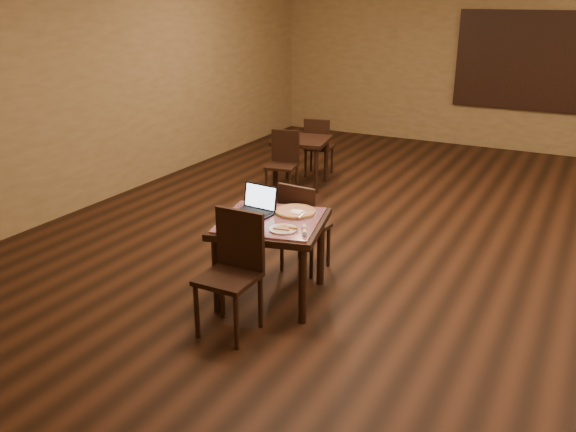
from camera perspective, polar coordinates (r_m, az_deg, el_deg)
The scene contains 17 objects.
ground at distance 7.00m, azimuth 10.46°, elevation -2.27°, with size 10.00×10.00×0.00m, color black.
wall_back at distance 11.43m, azimuth 18.91°, elevation 13.44°, with size 8.00×0.02×3.00m, color #987C4D.
wall_left at distance 8.61m, azimuth -15.62°, elevation 11.89°, with size 0.02×10.00×3.00m, color #987C4D.
mural at distance 11.31m, azimuth 21.45°, elevation 13.35°, with size 2.34×0.05×1.64m.
tiled_table at distance 5.39m, azimuth -1.63°, elevation -1.33°, with size 1.11×1.11×0.76m.
chair_main_near at distance 4.94m, azimuth -5.11°, elevation -4.61°, with size 0.44×0.44×1.01m.
chair_main_far at distance 5.95m, azimuth 1.26°, elevation -0.64°, with size 0.43×0.43×0.92m.
laptop at distance 5.51m, azimuth -2.92°, elevation 0.99°, with size 0.37×0.30×0.24m.
plate at distance 5.10m, azimuth -0.47°, elevation -1.25°, with size 0.24×0.24×0.01m, color white.
pizza_slice at distance 5.09m, azimuth -0.47°, elevation -1.10°, with size 0.17×0.17×0.02m, color beige, non-canonical shape.
pizza_pan at distance 5.49m, azimuth 0.68°, elevation 0.31°, with size 0.40×0.40×0.01m, color silver.
pizza_whole at distance 5.49m, azimuth 0.68°, elevation 0.46°, with size 0.37×0.37×0.03m.
spatula at distance 5.46m, azimuth 0.77°, elevation 0.44°, with size 0.10×0.25×0.01m, color silver.
napkin_roll at distance 5.05m, azimuth 1.54°, elevation -1.31°, with size 0.12×0.18×0.04m.
other_table_b at distance 8.71m, azimuth 1.28°, elevation 6.50°, with size 0.86×0.86×0.69m.
other_table_b_chair_near at distance 8.29m, azimuth -0.44°, elevation 5.29°, with size 0.45×0.45×0.89m.
other_table_b_chair_far at distance 9.18m, azimuth 2.82°, elevation 6.74°, with size 0.45×0.45×0.89m.
Camera 1 is at (1.84, -6.22, 2.63)m, focal length 38.00 mm.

